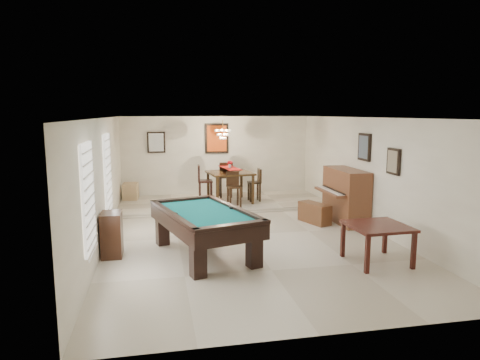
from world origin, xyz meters
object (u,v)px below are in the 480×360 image
object	(u,v)px
pool_table	(205,233)
flower_vase	(230,164)
dining_chair_east	(254,185)
square_table	(377,244)
dining_table	(230,185)
corner_bench	(131,191)
dining_chair_west	(205,184)
piano_bench	(314,213)
apothecary_chest	(112,234)
dining_chair_south	(234,190)
upright_piano	(340,196)
dining_chair_north	(225,179)
chandelier	(223,131)

from	to	relation	value
pool_table	flower_vase	xyz separation A→B (m)	(1.22, 4.25, 0.80)
dining_chair_east	pool_table	bearing A→B (deg)	-24.92
pool_table	square_table	bearing A→B (deg)	-34.63
pool_table	dining_table	xyz separation A→B (m)	(1.22, 4.25, 0.20)
pool_table	dining_chair_east	world-z (taller)	dining_chair_east
corner_bench	dining_chair_east	bearing A→B (deg)	-15.07
flower_vase	dining_chair_west	xyz separation A→B (m)	(-0.73, -0.03, -0.55)
piano_bench	dining_chair_west	distance (m)	3.40
flower_vase	dining_chair_west	size ratio (longest dim) A/B	0.19
dining_chair_west	dining_chair_east	distance (m)	1.45
dining_chair_west	corner_bench	world-z (taller)	dining_chair_west
square_table	dining_chair_west	bearing A→B (deg)	115.65
apothecary_chest	flower_vase	distance (m)	5.02
apothecary_chest	dining_chair_south	xyz separation A→B (m)	(2.96, 3.27, 0.18)
upright_piano	dining_table	xyz separation A→B (m)	(-2.35, 2.41, -0.05)
square_table	apothecary_chest	world-z (taller)	apothecary_chest
piano_bench	dining_table	size ratio (longest dim) A/B	0.74
upright_piano	dining_chair_south	distance (m)	2.91
dining_chair_south	corner_bench	size ratio (longest dim) A/B	1.80
corner_bench	dining_chair_north	bearing A→B (deg)	-4.32
upright_piano	dining_chair_north	bearing A→B (deg)	126.93
dining_chair_west	corner_bench	bearing A→B (deg)	69.24
dining_chair_east	chandelier	size ratio (longest dim) A/B	1.59
pool_table	corner_bench	size ratio (longest dim) A/B	4.72
dining_chair_south	dining_chair_east	world-z (taller)	dining_chair_south
piano_bench	chandelier	distance (m)	3.70
dining_table	dining_chair_south	distance (m)	0.70
piano_bench	flower_vase	distance (m)	3.08
square_table	dining_chair_east	xyz separation A→B (m)	(-1.07, 5.28, 0.24)
pool_table	dining_chair_south	bearing A→B (deg)	55.18
pool_table	corner_bench	xyz separation A→B (m)	(-1.66, 5.22, -0.06)
pool_table	square_table	xyz separation A→B (m)	(3.02, -1.03, -0.07)
dining_chair_south	dining_chair_east	distance (m)	1.01
flower_vase	dining_chair_east	bearing A→B (deg)	-0.44
upright_piano	chandelier	size ratio (longest dim) A/B	2.66
dining_table	dining_chair_east	bearing A→B (deg)	-0.44
pool_table	dining_chair_south	size ratio (longest dim) A/B	2.62
chandelier	dining_chair_south	bearing A→B (deg)	-78.22
dining_table	pool_table	bearing A→B (deg)	-106.06
apothecary_chest	flower_vase	bearing A→B (deg)	53.30
apothecary_chest	corner_bench	bearing A→B (deg)	89.13
pool_table	dining_table	world-z (taller)	dining_table
dining_chair_west	dining_chair_south	bearing A→B (deg)	-129.11
piano_bench	dining_chair_north	xyz separation A→B (m)	(-1.75, 3.10, 0.42)
apothecary_chest	piano_bench	bearing A→B (deg)	19.07
upright_piano	dining_chair_south	world-z (taller)	upright_piano
upright_piano	dining_chair_north	world-z (taller)	upright_piano
dining_chair_north	dining_chair_east	bearing A→B (deg)	132.81
corner_bench	dining_table	bearing A→B (deg)	-18.53
chandelier	dining_chair_west	bearing A→B (deg)	-162.16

